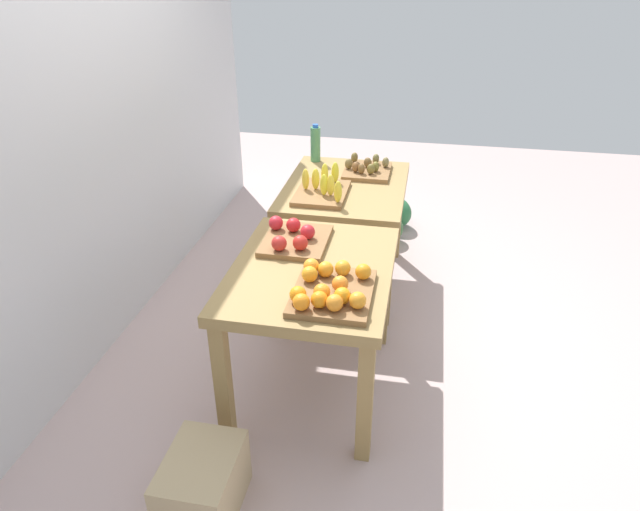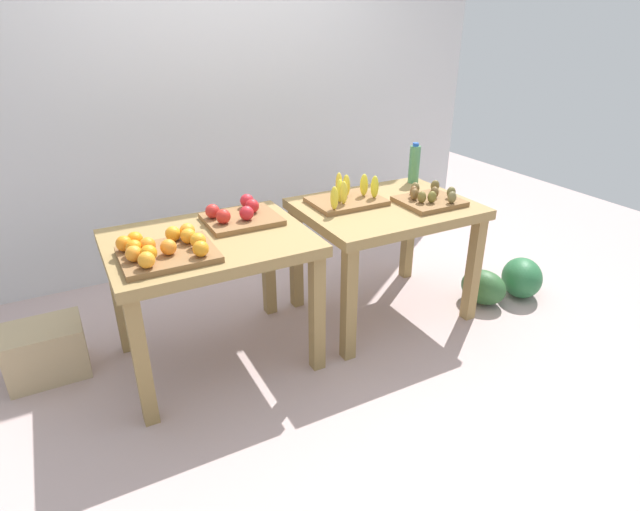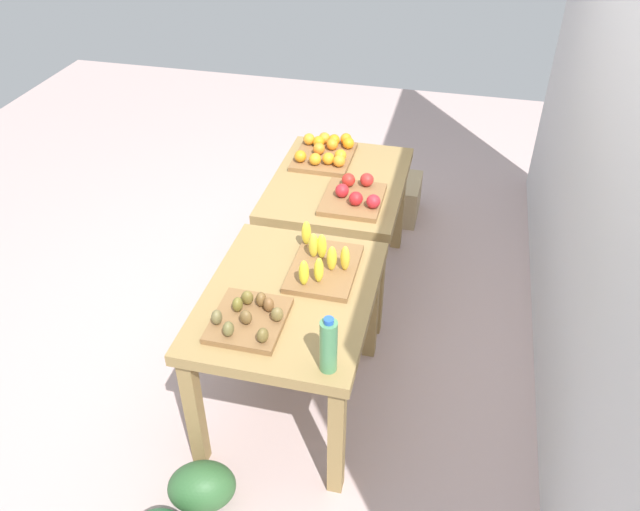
{
  "view_description": "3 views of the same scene",
  "coord_description": "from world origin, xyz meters",
  "px_view_note": "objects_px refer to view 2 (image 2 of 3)",
  "views": [
    {
      "loc": [
        -2.94,
        -0.5,
        2.18
      ],
      "look_at": [
        -0.1,
        0.05,
        0.57
      ],
      "focal_mm": 31.57,
      "sensor_mm": 36.0,
      "label": 1
    },
    {
      "loc": [
        -1.19,
        -2.43,
        1.8
      ],
      "look_at": [
        0.08,
        -0.04,
        0.53
      ],
      "focal_mm": 28.64,
      "sensor_mm": 36.0,
      "label": 2
    },
    {
      "loc": [
        2.77,
        0.69,
        2.7
      ],
      "look_at": [
        0.02,
        0.02,
        0.6
      ],
      "focal_mm": 35.64,
      "sensor_mm": 36.0,
      "label": 3
    }
  ],
  "objects_px": {
    "apple_bin": "(240,215)",
    "kiwi_bin": "(429,199)",
    "display_table_left": "(210,257)",
    "display_table_right": "(385,221)",
    "orange_bin": "(164,249)",
    "watermelon_pile": "(506,281)",
    "water_bottle": "(414,164)",
    "banana_crate": "(347,197)",
    "cardboard_produce_box": "(46,351)"
  },
  "relations": [
    {
      "from": "display_table_right",
      "to": "banana_crate",
      "type": "height_order",
      "value": "banana_crate"
    },
    {
      "from": "display_table_left",
      "to": "display_table_right",
      "type": "relative_size",
      "value": 1.0
    },
    {
      "from": "water_bottle",
      "to": "cardboard_produce_box",
      "type": "bearing_deg",
      "value": 179.77
    },
    {
      "from": "display_table_left",
      "to": "apple_bin",
      "type": "relative_size",
      "value": 2.6
    },
    {
      "from": "display_table_right",
      "to": "orange_bin",
      "type": "distance_m",
      "value": 1.39
    },
    {
      "from": "watermelon_pile",
      "to": "cardboard_produce_box",
      "type": "relative_size",
      "value": 1.73
    },
    {
      "from": "display_table_right",
      "to": "water_bottle",
      "type": "distance_m",
      "value": 0.57
    },
    {
      "from": "banana_crate",
      "to": "kiwi_bin",
      "type": "distance_m",
      "value": 0.51
    },
    {
      "from": "display_table_left",
      "to": "watermelon_pile",
      "type": "relative_size",
      "value": 1.5
    },
    {
      "from": "display_table_left",
      "to": "water_bottle",
      "type": "relative_size",
      "value": 3.78
    },
    {
      "from": "kiwi_bin",
      "to": "water_bottle",
      "type": "xyz_separation_m",
      "value": [
        0.19,
        0.4,
        0.1
      ]
    },
    {
      "from": "apple_bin",
      "to": "cardboard_produce_box",
      "type": "xyz_separation_m",
      "value": [
        -1.1,
        0.16,
        -0.65
      ]
    },
    {
      "from": "watermelon_pile",
      "to": "display_table_left",
      "type": "bearing_deg",
      "value": 172.41
    },
    {
      "from": "banana_crate",
      "to": "display_table_left",
      "type": "bearing_deg",
      "value": -172.68
    },
    {
      "from": "water_bottle",
      "to": "watermelon_pile",
      "type": "relative_size",
      "value": 0.4
    },
    {
      "from": "orange_bin",
      "to": "kiwi_bin",
      "type": "relative_size",
      "value": 1.25
    },
    {
      "from": "display_table_left",
      "to": "water_bottle",
      "type": "xyz_separation_m",
      "value": [
        1.54,
        0.29,
        0.24
      ]
    },
    {
      "from": "display_table_left",
      "to": "display_table_right",
      "type": "height_order",
      "value": "same"
    },
    {
      "from": "kiwi_bin",
      "to": "watermelon_pile",
      "type": "bearing_deg",
      "value": -13.42
    },
    {
      "from": "orange_bin",
      "to": "banana_crate",
      "type": "xyz_separation_m",
      "value": [
        1.16,
        0.26,
        -0.0
      ]
    },
    {
      "from": "display_table_left",
      "to": "banana_crate",
      "type": "xyz_separation_m",
      "value": [
        0.91,
        0.12,
        0.15
      ]
    },
    {
      "from": "orange_bin",
      "to": "cardboard_produce_box",
      "type": "height_order",
      "value": "orange_bin"
    },
    {
      "from": "watermelon_pile",
      "to": "apple_bin",
      "type": "bearing_deg",
      "value": 166.99
    },
    {
      "from": "banana_crate",
      "to": "cardboard_produce_box",
      "type": "height_order",
      "value": "banana_crate"
    },
    {
      "from": "kiwi_bin",
      "to": "cardboard_produce_box",
      "type": "relative_size",
      "value": 0.9
    },
    {
      "from": "display_table_left",
      "to": "orange_bin",
      "type": "height_order",
      "value": "orange_bin"
    },
    {
      "from": "display_table_right",
      "to": "orange_bin",
      "type": "bearing_deg",
      "value": -174.23
    },
    {
      "from": "water_bottle",
      "to": "display_table_right",
      "type": "bearing_deg",
      "value": -145.66
    },
    {
      "from": "watermelon_pile",
      "to": "water_bottle",
      "type": "bearing_deg",
      "value": 128.83
    },
    {
      "from": "orange_bin",
      "to": "cardboard_produce_box",
      "type": "bearing_deg",
      "value": 144.92
    },
    {
      "from": "apple_bin",
      "to": "display_table_left",
      "type": "bearing_deg",
      "value": -147.73
    },
    {
      "from": "display_table_left",
      "to": "display_table_right",
      "type": "xyz_separation_m",
      "value": [
        1.12,
        0.0,
        0.0
      ]
    },
    {
      "from": "kiwi_bin",
      "to": "display_table_left",
      "type": "bearing_deg",
      "value": 175.18
    },
    {
      "from": "display_table_left",
      "to": "cardboard_produce_box",
      "type": "relative_size",
      "value": 2.6
    },
    {
      "from": "kiwi_bin",
      "to": "display_table_right",
      "type": "bearing_deg",
      "value": 154.44
    },
    {
      "from": "apple_bin",
      "to": "kiwi_bin",
      "type": "bearing_deg",
      "value": -12.77
    },
    {
      "from": "orange_bin",
      "to": "watermelon_pile",
      "type": "height_order",
      "value": "orange_bin"
    },
    {
      "from": "water_bottle",
      "to": "watermelon_pile",
      "type": "bearing_deg",
      "value": -51.17
    },
    {
      "from": "apple_bin",
      "to": "kiwi_bin",
      "type": "height_order",
      "value": "apple_bin"
    },
    {
      "from": "banana_crate",
      "to": "watermelon_pile",
      "type": "bearing_deg",
      "value": -19.47
    },
    {
      "from": "display_table_right",
      "to": "watermelon_pile",
      "type": "distance_m",
      "value": 1.05
    },
    {
      "from": "orange_bin",
      "to": "banana_crate",
      "type": "distance_m",
      "value": 1.19
    },
    {
      "from": "display_table_left",
      "to": "banana_crate",
      "type": "relative_size",
      "value": 2.36
    },
    {
      "from": "water_bottle",
      "to": "apple_bin",
      "type": "bearing_deg",
      "value": -173.61
    },
    {
      "from": "display_table_left",
      "to": "cardboard_produce_box",
      "type": "height_order",
      "value": "display_table_left"
    },
    {
      "from": "display_table_right",
      "to": "watermelon_pile",
      "type": "relative_size",
      "value": 1.5
    },
    {
      "from": "apple_bin",
      "to": "watermelon_pile",
      "type": "height_order",
      "value": "apple_bin"
    },
    {
      "from": "display_table_right",
      "to": "apple_bin",
      "type": "xyz_separation_m",
      "value": [
        -0.89,
        0.14,
        0.15
      ]
    },
    {
      "from": "banana_crate",
      "to": "water_bottle",
      "type": "bearing_deg",
      "value": 15.28
    },
    {
      "from": "apple_bin",
      "to": "kiwi_bin",
      "type": "distance_m",
      "value": 1.16
    }
  ]
}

